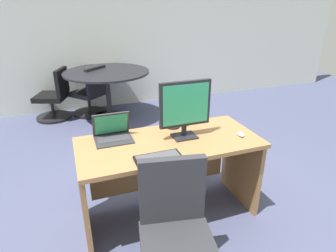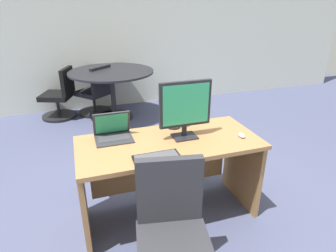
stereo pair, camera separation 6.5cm
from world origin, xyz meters
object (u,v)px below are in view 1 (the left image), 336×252
(desk, at_px, (168,162))
(laptop, at_px, (112,131))
(office_chair, at_px, (176,244))
(meeting_chair_near, at_px, (91,96))
(mouse, at_px, (241,134))
(keyboard, at_px, (158,157))
(meeting_chair_far, at_px, (55,99))
(desk_lamp, at_px, (174,102))
(monitor, at_px, (185,106))
(meeting_table, at_px, (107,83))

(desk, height_order, laptop, laptop)
(office_chair, height_order, meeting_chair_near, office_chair)
(mouse, bearing_deg, keyboard, -171.32)
(office_chair, distance_m, meeting_chair_far, 3.64)
(laptop, height_order, office_chair, laptop)
(desk, height_order, desk_lamp, desk_lamp)
(meeting_chair_near, xyz_separation_m, meeting_chair_far, (-0.58, 0.01, -0.00))
(mouse, distance_m, office_chair, 1.06)
(desk_lamp, xyz_separation_m, meeting_chair_near, (-0.49, 2.64, -0.67))
(monitor, xyz_separation_m, office_chair, (-0.35, -0.72, -0.67))
(desk, xyz_separation_m, meeting_chair_far, (-0.95, 2.83, -0.19))
(desk, height_order, meeting_chair_far, meeting_chair_far)
(desk, xyz_separation_m, office_chair, (-0.21, -0.73, -0.16))
(desk, relative_size, mouse, 18.70)
(laptop, distance_m, office_chair, 1.04)
(mouse, relative_size, meeting_chair_near, 0.10)
(laptop, height_order, meeting_chair_near, laptop)
(meeting_table, height_order, meeting_chair_near, meeting_chair_near)
(mouse, relative_size, office_chair, 0.09)
(meeting_chair_near, bearing_deg, monitor, -79.77)
(monitor, relative_size, meeting_chair_near, 0.57)
(desk_lamp, bearing_deg, meeting_table, 95.83)
(meeting_table, bearing_deg, mouse, -75.15)
(laptop, distance_m, meeting_chair_far, 2.75)
(desk, relative_size, monitor, 3.10)
(desk, relative_size, keyboard, 4.36)
(laptop, bearing_deg, desk_lamp, 1.12)
(meeting_chair_far, bearing_deg, mouse, -62.75)
(desk_lamp, distance_m, meeting_chair_far, 2.94)
(meeting_chair_far, bearing_deg, keyboard, -76.23)
(monitor, relative_size, desk_lamp, 1.36)
(meeting_table, distance_m, meeting_chair_far, 0.93)
(desk, relative_size, meeting_table, 1.12)
(keyboard, distance_m, office_chair, 0.60)
(mouse, xyz_separation_m, meeting_table, (-0.71, 2.69, -0.16))
(meeting_table, height_order, meeting_chair_far, meeting_chair_far)
(laptop, bearing_deg, meeting_chair_near, 88.65)
(desk_lamp, height_order, office_chair, desk_lamp)
(monitor, height_order, desk_lamp, monitor)
(mouse, bearing_deg, meeting_table, 104.85)
(monitor, bearing_deg, keyboard, -139.97)
(laptop, relative_size, office_chair, 0.34)
(meeting_chair_near, bearing_deg, keyboard, -86.58)
(monitor, relative_size, meeting_table, 0.36)
(monitor, relative_size, keyboard, 1.41)
(desk_lamp, bearing_deg, laptop, -178.88)
(laptop, bearing_deg, office_chair, -76.27)
(keyboard, relative_size, meeting_table, 0.26)
(monitor, bearing_deg, meeting_table, 95.80)
(meeting_table, xyz_separation_m, meeting_chair_near, (-0.25, 0.30, -0.28))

